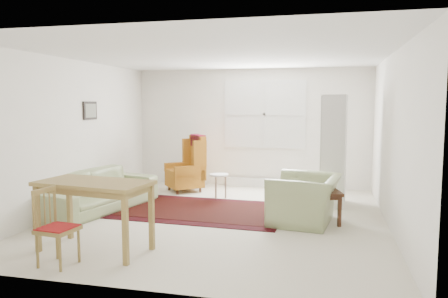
% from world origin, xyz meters
% --- Properties ---
extents(room, '(5.04, 5.54, 2.51)m').
position_xyz_m(room, '(0.02, 0.21, 1.26)').
color(room, beige).
rests_on(room, ground).
extents(rug, '(2.93, 1.95, 0.03)m').
position_xyz_m(rug, '(-0.45, 0.39, 0.01)').
color(rug, black).
rests_on(rug, ground).
extents(sofa, '(1.34, 2.37, 0.90)m').
position_xyz_m(sofa, '(-2.10, 0.02, 0.45)').
color(sofa, '#8C9966').
rests_on(sofa, ground).
extents(armchair, '(1.10, 1.22, 0.85)m').
position_xyz_m(armchair, '(1.30, 0.03, 0.43)').
color(armchair, '#8C9966').
rests_on(armchair, ground).
extents(wingback_chair, '(0.96, 0.96, 1.15)m').
position_xyz_m(wingback_chair, '(-1.20, 1.85, 0.57)').
color(wingback_chair, '#B36E1B').
rests_on(wingback_chair, ground).
extents(coffee_table, '(0.74, 0.74, 0.50)m').
position_xyz_m(coffee_table, '(1.50, 0.11, 0.25)').
color(coffee_table, '#422214').
rests_on(coffee_table, ground).
extents(stool, '(0.43, 0.43, 0.47)m').
position_xyz_m(stool, '(-0.35, 1.37, 0.23)').
color(stool, white).
rests_on(stool, ground).
extents(cabinet, '(0.46, 0.80, 1.93)m').
position_xyz_m(cabinet, '(1.73, 1.35, 0.96)').
color(cabinet, silver).
rests_on(cabinet, ground).
extents(desk, '(1.42, 0.84, 0.85)m').
position_xyz_m(desk, '(-1.09, -1.82, 0.43)').
color(desk, olive).
rests_on(desk, ground).
extents(desk_chair, '(0.41, 0.41, 0.85)m').
position_xyz_m(desk_chair, '(-1.24, -2.35, 0.43)').
color(desk_chair, olive).
rests_on(desk_chair, ground).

